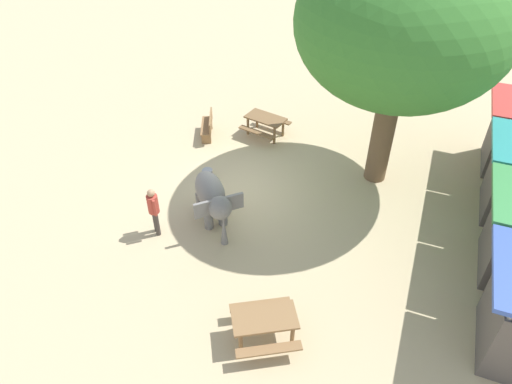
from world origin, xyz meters
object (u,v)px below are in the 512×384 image
elephant (212,197)px  person_handler (154,208)px  wooden_bench (208,125)px  picnic_table_far (264,322)px  shade_tree_main (405,21)px  picnic_table_near (266,122)px  feed_bucket (207,174)px

elephant → person_handler: (1.07, -1.35, -0.01)m
wooden_bench → picnic_table_far: size_ratio=0.71×
shade_tree_main → picnic_table_far: (7.35, -1.29, -4.73)m
elephant → person_handler: 1.72m
picnic_table_near → elephant: bearing=105.2°
shade_tree_main → picnic_table_far: 8.84m
shade_tree_main → wooden_bench: shade_tree_main is taller
wooden_bench → picnic_table_far: (7.64, 5.19, 0.12)m
shade_tree_main → picnic_table_near: size_ratio=4.34×
picnic_table_near → feed_bucket: 3.45m
person_handler → elephant: bearing=-7.5°
wooden_bench → picnic_table_near: size_ratio=0.81×
person_handler → picnic_table_far: 4.78m
picnic_table_near → person_handler: bearing=92.5°
elephant → shade_tree_main: size_ratio=0.26×
person_handler → picnic_table_near: (-6.30, 1.06, -0.36)m
elephant → picnic_table_far: bearing=-1.7°
person_handler → shade_tree_main: bearing=-3.1°
picnic_table_near → picnic_table_far: bearing=122.5°
picnic_table_far → feed_bucket: bearing=97.6°
picnic_table_near → picnic_table_far: 9.08m
elephant → wooden_bench: (-4.36, -2.30, -0.49)m
elephant → picnic_table_far: 4.38m
elephant → feed_bucket: elephant is taller
shade_tree_main → picnic_table_near: shade_tree_main is taller
person_handler → picnic_table_far: size_ratio=0.79×
wooden_bench → picnic_table_near: 2.20m
person_handler → feed_bucket: 3.10m
picnic_table_far → feed_bucket: picnic_table_far is taller
elephant → wooden_bench: elephant is taller
picnic_table_far → feed_bucket: size_ratio=5.67×
person_handler → shade_tree_main: 8.72m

